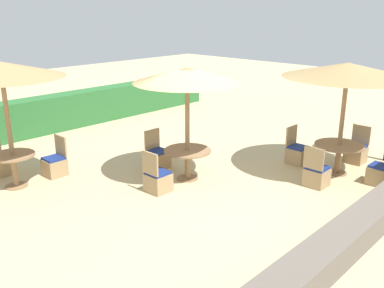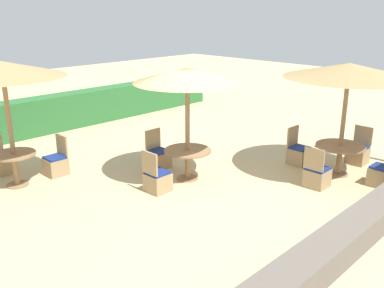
{
  "view_description": "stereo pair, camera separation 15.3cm",
  "coord_description": "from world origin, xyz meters",
  "px_view_note": "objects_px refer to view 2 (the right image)",
  "views": [
    {
      "loc": [
        -6.47,
        -5.54,
        3.76
      ],
      "look_at": [
        0.0,
        0.6,
        0.9
      ],
      "focal_mm": 40.0,
      "sensor_mm": 36.0,
      "label": 1
    },
    {
      "loc": [
        -6.36,
        -5.65,
        3.76
      ],
      "look_at": [
        0.0,
        0.6,
        0.9
      ],
      "focal_mm": 40.0,
      "sensor_mm": 36.0,
      "label": 2
    }
  ],
  "objects_px": {
    "patio_chair_front_right_north": "(298,154)",
    "patio_chair_center_west": "(157,180)",
    "round_table_front_right": "(340,151)",
    "round_table_center": "(188,156)",
    "parasol_back_left": "(2,70)",
    "round_table_back_left": "(15,162)",
    "patio_chair_back_left_east": "(56,164)",
    "patio_chair_center_north": "(158,157)",
    "patio_chair_front_right_west": "(317,176)",
    "patio_chair_front_right_south": "(382,174)",
    "patio_chair_front_right_east": "(358,153)",
    "parasol_front_right": "(349,71)",
    "parasol_center": "(187,76)"
  },
  "relations": [
    {
      "from": "patio_chair_front_right_east",
      "to": "patio_chair_back_left_east",
      "type": "xyz_separation_m",
      "value": [
        -5.71,
        4.71,
        0.0
      ]
    },
    {
      "from": "patio_chair_front_right_north",
      "to": "parasol_back_left",
      "type": "relative_size",
      "value": 0.34
    },
    {
      "from": "patio_chair_front_right_south",
      "to": "patio_chair_front_right_east",
      "type": "relative_size",
      "value": 1.0
    },
    {
      "from": "patio_chair_front_right_south",
      "to": "patio_chair_front_right_east",
      "type": "height_order",
      "value": "same"
    },
    {
      "from": "patio_chair_front_right_south",
      "to": "patio_chair_center_north",
      "type": "distance_m",
      "value": 5.12
    },
    {
      "from": "round_table_back_left",
      "to": "round_table_center",
      "type": "bearing_deg",
      "value": -39.73
    },
    {
      "from": "parasol_back_left",
      "to": "parasol_center",
      "type": "xyz_separation_m",
      "value": [
        2.91,
        -2.42,
        -0.18
      ]
    },
    {
      "from": "patio_chair_front_right_south",
      "to": "parasol_center",
      "type": "relative_size",
      "value": 0.37
    },
    {
      "from": "round_table_back_left",
      "to": "patio_chair_center_north",
      "type": "height_order",
      "value": "patio_chair_center_north"
    },
    {
      "from": "round_table_front_right",
      "to": "parasol_back_left",
      "type": "bearing_deg",
      "value": 139.65
    },
    {
      "from": "patio_chair_back_left_east",
      "to": "patio_chair_center_north",
      "type": "distance_m",
      "value": 2.41
    },
    {
      "from": "patio_chair_front_right_north",
      "to": "patio_chair_center_west",
      "type": "relative_size",
      "value": 1.0
    },
    {
      "from": "round_table_center",
      "to": "round_table_back_left",
      "type": "bearing_deg",
      "value": 140.27
    },
    {
      "from": "patio_chair_back_left_east",
      "to": "patio_chair_center_north",
      "type": "xyz_separation_m",
      "value": [
        2.0,
        -1.35,
        0.0
      ]
    },
    {
      "from": "patio_chair_front_right_west",
      "to": "patio_chair_center_west",
      "type": "height_order",
      "value": "same"
    },
    {
      "from": "parasol_front_right",
      "to": "round_table_back_left",
      "type": "bearing_deg",
      "value": 139.65
    },
    {
      "from": "round_table_front_right",
      "to": "round_table_center",
      "type": "height_order",
      "value": "round_table_front_right"
    },
    {
      "from": "patio_chair_front_right_south",
      "to": "patio_chair_center_north",
      "type": "xyz_separation_m",
      "value": [
        -2.69,
        4.35,
        0.0
      ]
    },
    {
      "from": "patio_chair_front_right_west",
      "to": "round_table_center",
      "type": "height_order",
      "value": "patio_chair_front_right_west"
    },
    {
      "from": "patio_chair_back_left_east",
      "to": "round_table_center",
      "type": "height_order",
      "value": "patio_chair_back_left_east"
    },
    {
      "from": "round_table_center",
      "to": "patio_chair_center_west",
      "type": "height_order",
      "value": "patio_chair_center_west"
    },
    {
      "from": "parasol_front_right",
      "to": "round_table_center",
      "type": "relative_size",
      "value": 2.69
    },
    {
      "from": "patio_chair_front_right_west",
      "to": "patio_chair_back_left_east",
      "type": "xyz_separation_m",
      "value": [
        -3.62,
        4.72,
        0.0
      ]
    },
    {
      "from": "patio_chair_front_right_south",
      "to": "round_table_back_left",
      "type": "height_order",
      "value": "patio_chair_front_right_south"
    },
    {
      "from": "patio_chair_front_right_east",
      "to": "patio_chair_front_right_west",
      "type": "relative_size",
      "value": 1.0
    },
    {
      "from": "parasol_front_right",
      "to": "round_table_back_left",
      "type": "height_order",
      "value": "parasol_front_right"
    },
    {
      "from": "round_table_front_right",
      "to": "parasol_back_left",
      "type": "height_order",
      "value": "parasol_back_left"
    },
    {
      "from": "parasol_front_right",
      "to": "patio_chair_center_north",
      "type": "height_order",
      "value": "parasol_front_right"
    },
    {
      "from": "patio_chair_front_right_east",
      "to": "patio_chair_front_right_north",
      "type": "height_order",
      "value": "same"
    },
    {
      "from": "patio_chair_front_right_west",
      "to": "patio_chair_back_left_east",
      "type": "height_order",
      "value": "same"
    },
    {
      "from": "patio_chair_front_right_east",
      "to": "round_table_back_left",
      "type": "distance_m",
      "value": 8.17
    },
    {
      "from": "round_table_front_right",
      "to": "patio_chair_front_right_south",
      "type": "relative_size",
      "value": 1.21
    },
    {
      "from": "round_table_front_right",
      "to": "patio_chair_front_right_east",
      "type": "relative_size",
      "value": 1.21
    },
    {
      "from": "patio_chair_front_right_east",
      "to": "patio_chair_center_west",
      "type": "bearing_deg",
      "value": 64.0
    },
    {
      "from": "parasol_front_right",
      "to": "patio_chair_front_right_south",
      "type": "height_order",
      "value": "parasol_front_right"
    },
    {
      "from": "patio_chair_front_right_west",
      "to": "patio_chair_center_west",
      "type": "xyz_separation_m",
      "value": [
        -2.6,
        2.3,
        0.0
      ]
    },
    {
      "from": "patio_chair_front_right_south",
      "to": "parasol_back_left",
      "type": "height_order",
      "value": "parasol_back_left"
    },
    {
      "from": "parasol_front_right",
      "to": "round_table_front_right",
      "type": "xyz_separation_m",
      "value": [
        0.0,
        0.0,
        -1.86
      ]
    },
    {
      "from": "patio_chair_front_right_north",
      "to": "patio_chair_center_west",
      "type": "xyz_separation_m",
      "value": [
        -3.6,
        1.23,
        0.0
      ]
    },
    {
      "from": "round_table_front_right",
      "to": "patio_chair_front_right_south",
      "type": "distance_m",
      "value": 1.04
    },
    {
      "from": "round_table_back_left",
      "to": "parasol_center",
      "type": "bearing_deg",
      "value": -39.73
    },
    {
      "from": "round_table_back_left",
      "to": "patio_chair_back_left_east",
      "type": "height_order",
      "value": "patio_chair_back_left_east"
    },
    {
      "from": "patio_chair_front_right_south",
      "to": "patio_chair_front_right_west",
      "type": "relative_size",
      "value": 1.0
    },
    {
      "from": "patio_chair_front_right_west",
      "to": "round_table_back_left",
      "type": "xyz_separation_m",
      "value": [
        -4.56,
        4.75,
        0.3
      ]
    },
    {
      "from": "patio_chair_center_north",
      "to": "patio_chair_front_right_west",
      "type": "bearing_deg",
      "value": 115.73
    },
    {
      "from": "patio_chair_front_right_north",
      "to": "patio_chair_back_left_east",
      "type": "bearing_deg",
      "value": -38.35
    },
    {
      "from": "parasol_front_right",
      "to": "patio_chair_center_west",
      "type": "bearing_deg",
      "value": 147.68
    },
    {
      "from": "parasol_center",
      "to": "round_table_center",
      "type": "bearing_deg",
      "value": 90.0
    },
    {
      "from": "patio_chair_back_left_east",
      "to": "patio_chair_front_right_west",
      "type": "bearing_deg",
      "value": -142.51
    },
    {
      "from": "parasol_front_right",
      "to": "patio_chair_back_left_east",
      "type": "relative_size",
      "value": 3.07
    }
  ]
}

